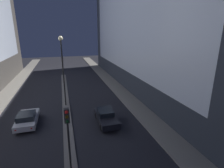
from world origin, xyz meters
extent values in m
cube|color=#2D333D|center=(12.95, 21.67, 9.38)|extent=(6.00, 43.33, 18.76)
cube|color=white|center=(9.96, 21.67, 10.32)|extent=(0.05, 36.83, 14.26)
cube|color=#66605B|center=(0.00, 17.32, 0.06)|extent=(0.92, 32.64, 0.12)
cylinder|color=black|center=(0.00, 3.66, 2.14)|extent=(0.12, 0.12, 4.03)
cube|color=#2D2D2D|center=(0.00, 3.66, 4.61)|extent=(0.32, 0.28, 0.90)
sphere|color=red|center=(0.00, 3.48, 4.91)|extent=(0.20, 0.20, 0.20)
sphere|color=#4C380A|center=(0.00, 3.48, 4.61)|extent=(0.20, 0.20, 0.20)
sphere|color=#0F3D19|center=(0.00, 3.48, 4.31)|extent=(0.20, 0.20, 0.20)
cylinder|color=black|center=(0.00, 27.12, 2.14)|extent=(0.12, 0.12, 4.03)
cube|color=#2D2D2D|center=(0.00, 27.12, 4.61)|extent=(0.32, 0.28, 0.90)
sphere|color=red|center=(0.00, 26.94, 4.91)|extent=(0.20, 0.20, 0.20)
sphere|color=#4C380A|center=(0.00, 26.94, 4.61)|extent=(0.20, 0.20, 0.20)
sphere|color=#0F3D19|center=(0.00, 26.94, 4.31)|extent=(0.20, 0.20, 0.20)
cylinder|color=black|center=(0.00, 16.02, 4.28)|extent=(0.16, 0.16, 8.32)
sphere|color=#F9EAB2|center=(0.00, 16.02, 8.61)|extent=(0.54, 0.54, 0.54)
cube|color=#B2B2B7|center=(-3.97, 12.15, 0.60)|extent=(1.94, 4.16, 0.55)
cube|color=black|center=(-3.97, 11.84, 1.13)|extent=(1.65, 1.87, 0.51)
cube|color=red|center=(-4.65, 10.08, 0.62)|extent=(0.14, 0.04, 0.10)
cube|color=red|center=(-3.29, 10.08, 0.62)|extent=(0.14, 0.04, 0.10)
cylinder|color=black|center=(-4.83, 13.44, 0.32)|extent=(0.22, 0.64, 0.64)
cylinder|color=black|center=(-3.11, 13.44, 0.32)|extent=(0.22, 0.64, 0.64)
cylinder|color=black|center=(-4.83, 10.87, 0.32)|extent=(0.22, 0.64, 0.64)
cylinder|color=black|center=(-3.11, 10.87, 0.32)|extent=(0.22, 0.64, 0.64)
cube|color=black|center=(3.97, 10.20, 0.62)|extent=(1.78, 4.29, 0.61)
cube|color=black|center=(3.97, 10.52, 1.17)|extent=(1.51, 1.93, 0.48)
cube|color=red|center=(3.35, 12.35, 0.65)|extent=(0.14, 0.04, 0.10)
cube|color=red|center=(4.59, 12.35, 0.65)|extent=(0.14, 0.04, 0.10)
cylinder|color=black|center=(3.19, 11.53, 0.32)|extent=(0.22, 0.64, 0.64)
cylinder|color=black|center=(4.75, 11.53, 0.32)|extent=(0.22, 0.64, 0.64)
cylinder|color=black|center=(3.19, 8.87, 0.32)|extent=(0.22, 0.64, 0.64)
cylinder|color=black|center=(4.75, 8.87, 0.32)|extent=(0.22, 0.64, 0.64)
camera|label=1|loc=(0.00, -5.95, 9.28)|focal=28.00mm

